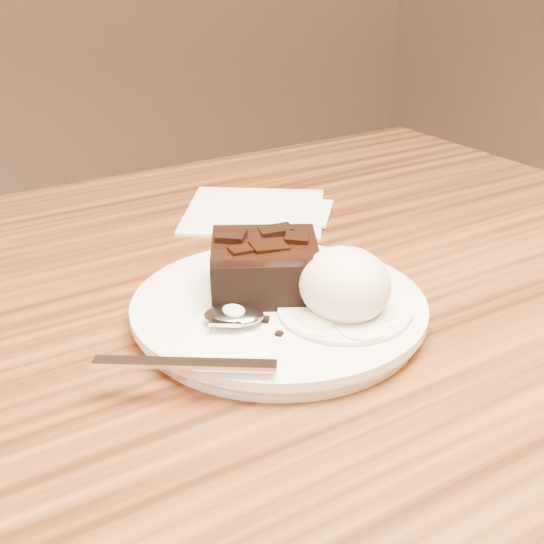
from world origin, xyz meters
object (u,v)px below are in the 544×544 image
plate (279,311)px  spoon (234,318)px  napkin (254,210)px  ice_cream_scoop (345,285)px  brownie (264,270)px

plate → spoon: (-0.05, -0.01, 0.01)m
spoon → napkin: spoon is taller
plate → spoon: spoon is taller
napkin → ice_cream_scoop: bearing=-107.1°
brownie → napkin: bearing=60.9°
ice_cream_scoop → spoon: ice_cream_scoop is taller
napkin → spoon: bearing=-124.1°
plate → brownie: size_ratio=2.82×
brownie → plate: bearing=-86.1°
plate → napkin: bearing=63.3°
brownie → ice_cream_scoop: (0.03, -0.06, 0.01)m
brownie → napkin: brownie is taller
brownie → ice_cream_scoop: ice_cream_scoop is taller
spoon → brownie: bearing=-20.2°
spoon → plate: bearing=-39.5°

